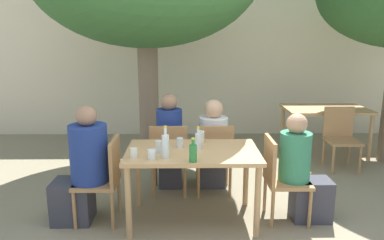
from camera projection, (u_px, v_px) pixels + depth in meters
ground_plane at (192, 220)px, 3.99m from camera, size 30.00×30.00×0.00m
cafe_building_wall at (189, 63)px, 7.16m from camera, size 10.00×0.08×2.80m
dining_table_front at (192, 159)px, 3.84m from camera, size 1.35×0.83×0.77m
dining_table_back at (326, 114)px, 6.04m from camera, size 1.31×0.82×0.77m
patio_chair_0 at (105, 176)px, 3.87m from camera, size 0.44×0.44×0.90m
patio_chair_1 at (280, 175)px, 3.89m from camera, size 0.44×0.44×0.90m
patio_chair_2 at (169, 156)px, 4.51m from camera, size 0.44×0.44×0.90m
patio_chair_3 at (214, 155)px, 4.51m from camera, size 0.44×0.44×0.90m
patio_chair_4 at (341, 134)px, 5.45m from camera, size 0.44×0.44×0.90m
person_seated_0 at (82, 170)px, 3.85m from camera, size 0.59×0.39×1.24m
person_seated_1 at (302, 174)px, 3.90m from camera, size 0.56×0.32×1.16m
person_seated_2 at (170, 146)px, 4.72m from camera, size 0.32×0.56×1.24m
person_seated_3 at (213, 148)px, 4.74m from camera, size 0.35×0.58×1.16m
water_bottle_0 at (165, 146)px, 3.57m from camera, size 0.07×0.07×0.32m
green_bottle_1 at (193, 152)px, 3.47m from camera, size 0.07×0.07×0.23m
water_bottle_2 at (198, 141)px, 3.84m from camera, size 0.07×0.07×0.24m
drinking_glass_0 at (159, 147)px, 3.71m from camera, size 0.06×0.06×0.13m
drinking_glass_1 at (152, 154)px, 3.54m from camera, size 0.08×0.08×0.09m
drinking_glass_2 at (201, 136)px, 4.11m from camera, size 0.08×0.08×0.13m
drinking_glass_3 at (180, 143)px, 3.92m from camera, size 0.07×0.07×0.10m
drinking_glass_4 at (134, 153)px, 3.58m from camera, size 0.07×0.07×0.10m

